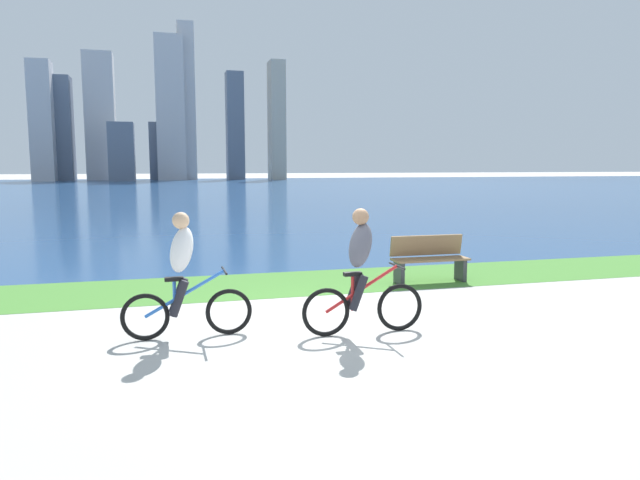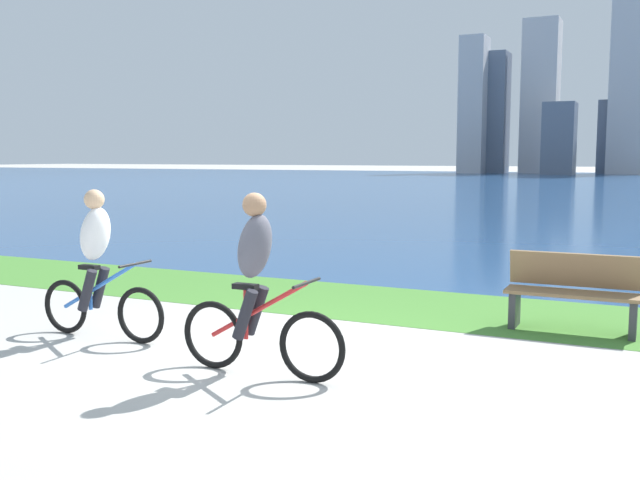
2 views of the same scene
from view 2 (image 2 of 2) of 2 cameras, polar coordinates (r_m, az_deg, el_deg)
ground_plane at (r=7.46m, az=-4.64°, el=-9.08°), size 300.00×300.00×0.00m
grass_strip_bayside at (r=10.10m, az=3.89°, el=-4.90°), size 120.00×2.39×0.01m
bay_water_surface at (r=54.53m, az=21.53°, el=4.03°), size 300.00×87.93×0.00m
cyclist_lead at (r=6.64m, az=-5.02°, el=-3.62°), size 1.70×0.52×1.69m
cyclist_trailing at (r=8.35m, az=-17.18°, el=-1.85°), size 1.70×0.52×1.66m
bench_near_path at (r=8.85m, az=19.40°, el=-3.96°), size 1.50×0.47×0.90m
city_skyline_far_shore at (r=91.11m, az=20.44°, el=10.22°), size 35.50×10.16×23.34m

